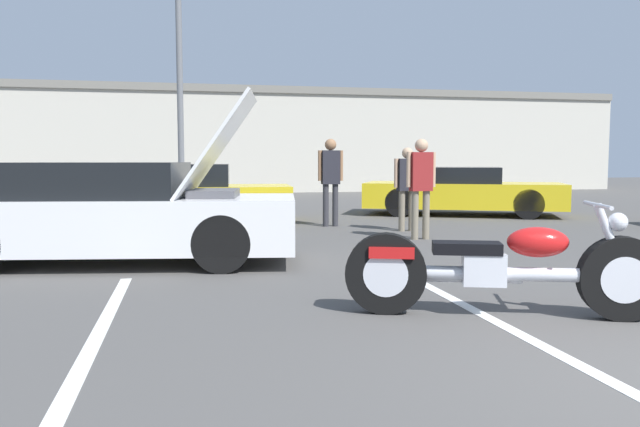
{
  "coord_description": "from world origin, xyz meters",
  "views": [
    {
      "loc": [
        -3.27,
        -2.89,
        1.35
      ],
      "look_at": [
        -1.93,
        3.4,
        0.8
      ],
      "focal_mm": 35.0,
      "sensor_mm": 36.0,
      "label": 1
    }
  ],
  "objects": [
    {
      "name": "parking_stripe_foreground",
      "position": [
        -3.97,
        1.49,
        0.0
      ],
      "size": [
        0.12,
        5.88,
        0.01
      ],
      "primitive_type": "cube",
      "color": "white",
      "rests_on": "ground"
    },
    {
      "name": "parking_stripe_middle",
      "position": [
        -0.76,
        1.49,
        0.0
      ],
      "size": [
        0.12,
        5.88,
        0.01
      ],
      "primitive_type": "cube",
      "color": "white",
      "rests_on": "ground"
    },
    {
      "name": "far_building",
      "position": [
        0.0,
        24.83,
        2.34
      ],
      "size": [
        32.0,
        4.2,
        4.4
      ],
      "color": "beige",
      "rests_on": "ground"
    },
    {
      "name": "light_pole",
      "position": [
        -3.34,
        16.03,
        3.64
      ],
      "size": [
        1.21,
        0.28,
        6.53
      ],
      "color": "slate",
      "rests_on": "ground"
    },
    {
      "name": "motorcycle",
      "position": [
        -0.64,
        1.98,
        0.42
      ],
      "size": [
        2.6,
        1.1,
        0.99
      ],
      "rotation": [
        0.0,
        0.0,
        -0.33
      ],
      "color": "black",
      "rests_on": "ground"
    },
    {
      "name": "show_car_hood_open",
      "position": [
        -4.18,
        5.58,
        0.65
      ],
      "size": [
        4.86,
        2.44,
        2.21
      ],
      "rotation": [
        0.0,
        0.0,
        -0.15
      ],
      "color": "white",
      "rests_on": "ground"
    },
    {
      "name": "parked_car_mid_row",
      "position": [
        3.34,
        11.4,
        0.58
      ],
      "size": [
        5.09,
        3.67,
        1.18
      ],
      "rotation": [
        0.0,
        0.0,
        -0.43
      ],
      "color": "yellow",
      "rests_on": "ground"
    },
    {
      "name": "parked_car_left_row",
      "position": [
        -3.19,
        11.06,
        0.6
      ],
      "size": [
        4.41,
        2.16,
        1.27
      ],
      "rotation": [
        0.0,
        0.0,
        -0.08
      ],
      "color": "yellow",
      "rests_on": "ground"
    },
    {
      "name": "spectator_near_motorcycle",
      "position": [
        -0.41,
        9.48,
        1.07
      ],
      "size": [
        0.52,
        0.23,
        1.78
      ],
      "color": "#333338",
      "rests_on": "ground"
    },
    {
      "name": "spectator_by_show_car",
      "position": [
        0.62,
        7.11,
        1.02
      ],
      "size": [
        0.52,
        0.22,
        1.71
      ],
      "color": "gray",
      "rests_on": "ground"
    },
    {
      "name": "spectator_midground",
      "position": [
        0.82,
        8.35,
        0.94
      ],
      "size": [
        0.52,
        0.21,
        1.59
      ],
      "color": "gray",
      "rests_on": "ground"
    }
  ]
}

